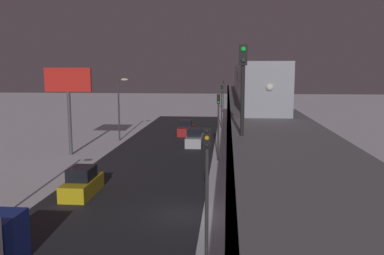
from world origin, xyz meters
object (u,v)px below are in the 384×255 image
Objects in this scene: sedan_silver at (194,139)px; traffic_light_mid at (218,117)px; sedan_yellow at (82,183)px; traffic_light_far at (222,100)px; commercial_billboard at (68,88)px; traffic_light_distant at (223,92)px; traffic_light_near at (207,178)px; subway_train at (252,80)px; rail_signal at (243,74)px; sedan_red at (186,129)px.

traffic_light_mid reaches higher than sedan_silver.
traffic_light_far reaches higher than sedan_yellow.
sedan_yellow is 15.40m from commercial_billboard.
sedan_yellow is 0.69× the size of traffic_light_mid.
traffic_light_far is at bearing 90.00° from traffic_light_distant.
traffic_light_near is (-9.30, 10.09, 3.40)m from sedan_yellow.
commercial_billboard is (15.19, -1.29, 2.63)m from traffic_light_mid.
traffic_light_mid is 0.72× the size of commercial_billboard.
traffic_light_near is at bearing 90.00° from traffic_light_far.
commercial_billboard is (15.19, 42.09, 2.63)m from traffic_light_distant.
rail_signal reaches higher than subway_train.
traffic_light_far is at bearing -79.22° from subway_train.
sedan_yellow is 34.73m from traffic_light_far.
subway_train is 18.76m from commercial_billboard.
traffic_light_near is 1.00× the size of traffic_light_mid.
subway_train is 4.14× the size of commercial_billboard.
traffic_light_far reaches higher than sedan_red.
sedan_red is (8.02, -10.94, -6.84)m from subway_train.
traffic_light_far reaches higher than sedan_silver.
traffic_light_mid is at bearing 175.15° from commercial_billboard.
traffic_light_mid is at bearing 90.00° from traffic_light_distant.
traffic_light_mid is 15.47m from commercial_billboard.
commercial_billboard is (15.19, -22.98, 2.63)m from traffic_light_near.
subway_train reaches higher than traffic_light_distant.
commercial_billboard reaches higher than traffic_light_near.
subway_train reaches higher than traffic_light_far.
sedan_silver is 7.85m from sedan_red.
traffic_light_near is 21.69m from traffic_light_mid.
subway_train is at bearing 100.78° from traffic_light_far.
traffic_light_distant is at bearing -99.60° from sedan_yellow.
sedan_red is 16.28m from traffic_light_mid.
sedan_silver is at bearing -69.03° from traffic_light_mid.
commercial_billboard is at bearing -65.43° from sedan_yellow.
subway_train is 15.19m from sedan_red.
sedan_red is (6.19, -35.79, -7.79)m from rail_signal.
traffic_light_near is (1.49, 1.11, -4.39)m from rail_signal.
sedan_silver is 0.97× the size of sedan_red.
commercial_billboard reaches higher than sedan_yellow.
commercial_billboard reaches higher than traffic_light_far.
traffic_light_far is 0.72× the size of commercial_billboard.
traffic_light_distant reaches higher than sedan_silver.
sedan_silver and sedan_yellow have the same top height.
subway_train is at bearing -94.21° from rail_signal.
commercial_billboard is at bearing 70.15° from traffic_light_distant.
traffic_light_distant is at bearing -109.85° from commercial_billboard.
rail_signal is at bearing 94.14° from traffic_light_mid.
subway_train is 8.34× the size of sedan_yellow.
sedan_silver is at bearing -27.96° from subway_train.
subway_train is 39.40m from traffic_light_distant.
traffic_light_near is at bearing 90.00° from traffic_light_mid.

